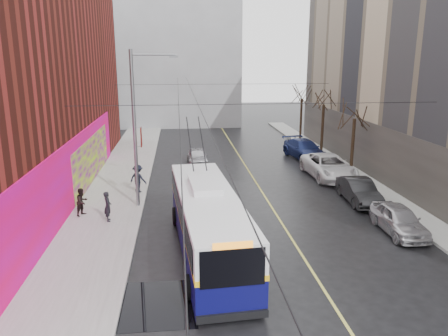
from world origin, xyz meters
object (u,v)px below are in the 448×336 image
at_px(parked_car_b, 359,191).
at_px(pedestrian_c, 138,179).
at_px(following_car, 197,157).
at_px(trolleybus, 208,221).
at_px(parked_car_a, 399,220).
at_px(tree_mid, 324,96).
at_px(tree_far, 302,91).
at_px(tree_near, 355,108).
at_px(streetlight_pole, 137,126).
at_px(parked_car_d, 304,149).
at_px(pedestrian_a, 108,206).
at_px(pedestrian_b, 82,202).
at_px(parked_car_c, 329,166).

xyz_separation_m(parked_car_b, pedestrian_c, (-13.43, 3.01, 0.33)).
bearing_deg(following_car, trolleybus, -92.52).
bearing_deg(parked_car_a, tree_mid, 85.03).
height_order(tree_far, trolleybus, tree_far).
relative_size(tree_near, trolleybus, 0.55).
bearing_deg(pedestrian_c, tree_mid, -118.09).
bearing_deg(streetlight_pole, tree_near, 21.62).
bearing_deg(trolleybus, following_car, 84.89).
distance_m(tree_near, tree_mid, 7.01).
height_order(tree_mid, parked_car_b, tree_mid).
bearing_deg(parked_car_d, following_car, 178.61).
xyz_separation_m(pedestrian_a, pedestrian_c, (1.16, 4.99, 0.10)).
height_order(tree_mid, pedestrian_c, tree_mid).
relative_size(tree_near, parked_car_d, 1.15).
bearing_deg(tree_near, following_car, 159.67).
relative_size(following_car, pedestrian_b, 2.58).
height_order(trolleybus, pedestrian_b, trolleybus).
relative_size(parked_car_d, pedestrian_c, 3.08).
bearing_deg(streetlight_pole, pedestrian_c, 97.90).
relative_size(parked_car_a, following_car, 1.05).
xyz_separation_m(parked_car_d, pedestrian_c, (-13.50, -8.96, 0.25)).
bearing_deg(tree_mid, trolleybus, -120.85).
height_order(tree_near, tree_far, tree_far).
bearing_deg(parked_car_b, parked_car_d, 91.76).
xyz_separation_m(trolleybus, pedestrian_c, (-3.86, 9.10, -0.45)).
relative_size(streetlight_pole, tree_mid, 1.35).
bearing_deg(parked_car_c, tree_far, 80.49).
relative_size(parked_car_d, pedestrian_b, 3.62).
distance_m(tree_mid, parked_car_d, 5.08).
xyz_separation_m(tree_far, pedestrian_a, (-16.66, -22.38, -4.19)).
height_order(streetlight_pole, following_car, streetlight_pole).
distance_m(parked_car_a, pedestrian_c, 15.60).
height_order(streetlight_pole, parked_car_c, streetlight_pole).
distance_m(streetlight_pole, parked_car_d, 17.96).
relative_size(tree_mid, parked_car_a, 1.61).
xyz_separation_m(tree_near, pedestrian_a, (-16.66, -8.38, -4.02)).
distance_m(parked_car_d, pedestrian_b, 20.71).
bearing_deg(tree_near, parked_car_a, -100.12).
relative_size(trolleybus, following_car, 2.93).
bearing_deg(parked_car_c, tree_near, 18.00).
bearing_deg(pedestrian_c, following_car, -90.37).
height_order(parked_car_b, parked_car_c, parked_car_c).
xyz_separation_m(following_car, pedestrian_b, (-6.80, -11.58, 0.24)).
bearing_deg(parked_car_d, tree_near, -79.76).
bearing_deg(pedestrian_b, parked_car_d, -19.51).
bearing_deg(tree_mid, parked_car_a, -96.27).
relative_size(parked_car_b, pedestrian_a, 2.72).
xyz_separation_m(streetlight_pole, pedestrian_c, (-0.36, 2.60, -3.80)).
relative_size(parked_car_a, parked_car_d, 0.75).
bearing_deg(trolleybus, parked_car_b, 28.24).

